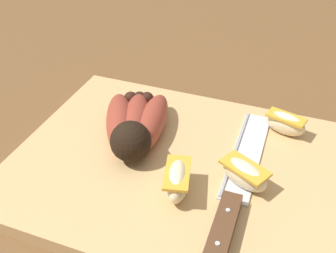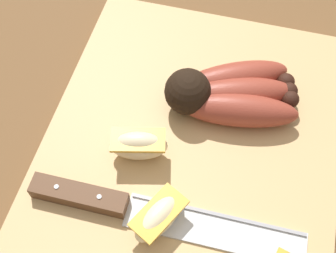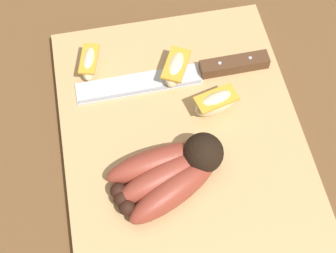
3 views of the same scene
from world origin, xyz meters
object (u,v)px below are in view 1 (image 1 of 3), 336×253
object	(u,v)px
chefs_knife	(232,200)
apple_wedge_middle	(285,123)
apple_wedge_near	(244,174)
apple_wedge_far	(177,180)
banana_bunch	(135,124)

from	to	relation	value
chefs_knife	apple_wedge_middle	distance (m)	0.16
apple_wedge_middle	apple_wedge_near	bearing A→B (deg)	74.72
apple_wedge_near	apple_wedge_far	world-z (taller)	apple_wedge_far
banana_bunch	apple_wedge_far	bearing A→B (deg)	138.13
banana_bunch	apple_wedge_near	size ratio (longest dim) A/B	2.26
chefs_knife	apple_wedge_middle	bearing A→B (deg)	-103.61
chefs_knife	apple_wedge_far	world-z (taller)	apple_wedge_far
banana_bunch	apple_wedge_middle	bearing A→B (deg)	-157.25
banana_bunch	apple_wedge_middle	xyz separation A→B (m)	(-0.19, -0.08, -0.00)
chefs_knife	apple_wedge_far	size ratio (longest dim) A/B	4.24
banana_bunch	apple_wedge_near	distance (m)	0.16
apple_wedge_near	apple_wedge_middle	bearing A→B (deg)	-105.28
apple_wedge_middle	banana_bunch	bearing A→B (deg)	22.75
chefs_knife	apple_wedge_far	distance (m)	0.07
banana_bunch	apple_wedge_far	xyz separation A→B (m)	(-0.09, 0.08, -0.00)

